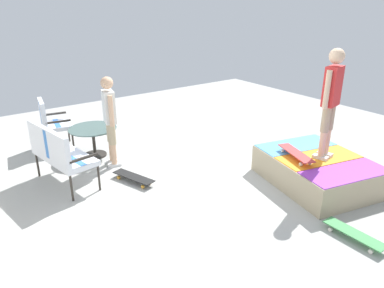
# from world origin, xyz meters

# --- Properties ---
(ground_plane) EXTENTS (12.00, 12.00, 0.10)m
(ground_plane) POSITION_xyz_m (0.00, 0.00, -0.05)
(ground_plane) COLOR #A8A8A3
(skate_ramp) EXTENTS (2.15, 2.34, 0.47)m
(skate_ramp) POSITION_xyz_m (-1.09, -1.40, 0.24)
(skate_ramp) COLOR tan
(skate_ramp) RESTS_ON ground_plane
(patio_bench) EXTENTS (1.32, 0.75, 1.02)m
(patio_bench) POSITION_xyz_m (1.33, 2.06, 0.62)
(patio_bench) COLOR #2D2823
(patio_bench) RESTS_ON ground_plane
(patio_chair_near_house) EXTENTS (0.70, 0.65, 1.02)m
(patio_chair_near_house) POSITION_xyz_m (3.02, 1.69, 0.61)
(patio_chair_near_house) COLOR #2D2823
(patio_chair_near_house) RESTS_ON ground_plane
(patio_table) EXTENTS (0.90, 0.90, 0.57)m
(patio_table) POSITION_xyz_m (2.17, 1.15, 0.40)
(patio_table) COLOR #2D2823
(patio_table) RESTS_ON ground_plane
(person_watching) EXTENTS (0.47, 0.30, 1.63)m
(person_watching) POSITION_xyz_m (1.58, 1.03, 0.94)
(person_watching) COLOR silver
(person_watching) RESTS_ON ground_plane
(person_skater) EXTENTS (0.30, 0.47, 1.72)m
(person_skater) POSITION_xyz_m (-1.11, -1.42, 1.48)
(person_skater) COLOR silver
(person_skater) RESTS_ON skate_ramp
(skateboard_by_bench) EXTENTS (0.82, 0.44, 0.10)m
(skateboard_by_bench) POSITION_xyz_m (0.74, 1.05, 0.08)
(skateboard_by_bench) COLOR black
(skateboard_by_bench) RESTS_ON ground_plane
(skateboard_spare) EXTENTS (0.80, 0.20, 0.10)m
(skateboard_spare) POSITION_xyz_m (-2.32, -0.47, 0.08)
(skateboard_spare) COLOR #3F8C4C
(skateboard_spare) RESTS_ON ground_plane
(skateboard_on_ramp) EXTENTS (0.82, 0.45, 0.10)m
(skateboard_on_ramp) POSITION_xyz_m (-0.88, -1.02, 0.56)
(skateboard_on_ramp) COLOR #B23838
(skateboard_on_ramp) RESTS_ON skate_ramp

